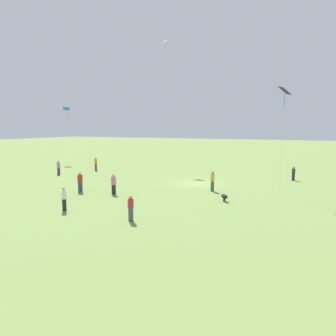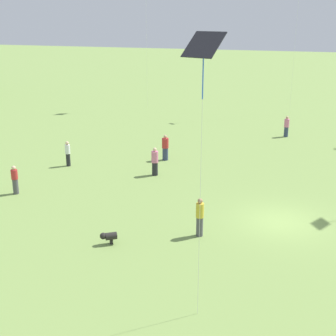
# 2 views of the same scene
# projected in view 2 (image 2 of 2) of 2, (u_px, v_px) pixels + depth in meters

# --- Properties ---
(ground_plane) EXTENTS (240.00, 240.00, 0.00)m
(ground_plane) POSITION_uv_depth(u_px,v_px,m) (281.00, 222.00, 23.53)
(ground_plane) COLOR #7A994C
(person_0) EXTENTS (0.62, 0.62, 1.85)m
(person_0) POSITION_uv_depth(u_px,v_px,m) (165.00, 148.00, 33.31)
(person_0) COLOR #333D5B
(person_0) RESTS_ON ground_plane
(person_2) EXTENTS (0.40, 0.40, 1.74)m
(person_2) POSITION_uv_depth(u_px,v_px,m) (68.00, 154.00, 32.00)
(person_2) COLOR #232328
(person_2) RESTS_ON ground_plane
(person_4) EXTENTS (0.46, 0.46, 1.88)m
(person_4) POSITION_uv_depth(u_px,v_px,m) (200.00, 217.00, 21.77)
(person_4) COLOR #4C4C51
(person_4) RESTS_ON ground_plane
(person_6) EXTENTS (0.56, 0.56, 1.78)m
(person_6) POSITION_uv_depth(u_px,v_px,m) (286.00, 127.00, 39.72)
(person_6) COLOR #333D5B
(person_6) RESTS_ON ground_plane
(person_7) EXTENTS (0.46, 0.46, 1.71)m
(person_7) POSITION_uv_depth(u_px,v_px,m) (15.00, 180.00, 26.99)
(person_7) COLOR #4C4C51
(person_7) RESTS_ON ground_plane
(person_8) EXTENTS (0.58, 0.58, 1.85)m
(person_8) POSITION_uv_depth(u_px,v_px,m) (155.00, 162.00, 30.13)
(person_8) COLOR #232328
(person_8) RESTS_ON ground_plane
(kite_1) EXTENTS (1.13, 1.28, 9.46)m
(kite_1) POSITION_uv_depth(u_px,v_px,m) (203.00, 53.00, 13.54)
(kite_1) COLOR black
(kite_1) RESTS_ON ground_plane
(dog_0) EXTENTS (0.64, 0.76, 0.60)m
(dog_0) POSITION_uv_depth(u_px,v_px,m) (109.00, 236.00, 21.12)
(dog_0) COLOR black
(dog_0) RESTS_ON ground_plane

